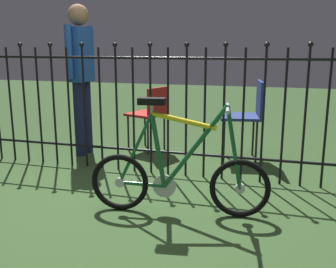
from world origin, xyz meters
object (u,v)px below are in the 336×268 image
Objects in this scene: bicycle at (178,175)px; person_visitor at (81,66)px; chair_navy at (248,111)px; chair_red at (151,111)px.

bicycle is 2.16m from person_visitor.
bicycle is at bearing -102.44° from chair_navy.
person_visitor is (-1.52, 1.35, 0.73)m from bicycle.
bicycle reaches higher than chair_red.
chair_navy is at bearing 77.56° from bicycle.
chair_navy is 1.96m from person_visitor.
bicycle is 1.89m from chair_red.
bicycle is 0.79× the size of person_visitor.
chair_red is at bearing 26.01° from person_visitor.
bicycle reaches higher than chair_navy.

